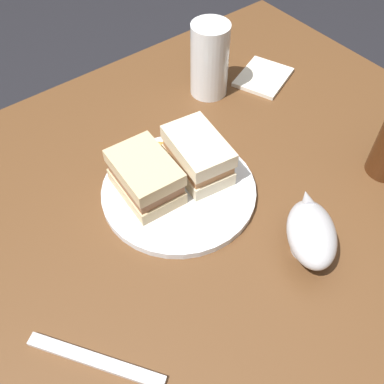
% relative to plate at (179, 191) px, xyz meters
% --- Properties ---
extents(ground_plane, '(6.00, 6.00, 0.00)m').
position_rel_plate_xyz_m(ground_plane, '(0.01, -0.06, -0.78)').
color(ground_plane, black).
extents(dining_table, '(1.07, 0.87, 0.77)m').
position_rel_plate_xyz_m(dining_table, '(0.01, -0.06, -0.39)').
color(dining_table, brown).
rests_on(dining_table, ground).
extents(plate, '(0.25, 0.25, 0.01)m').
position_rel_plate_xyz_m(plate, '(0.00, 0.00, 0.00)').
color(plate, white).
rests_on(plate, dining_table).
extents(sandwich_half_left, '(0.09, 0.13, 0.07)m').
position_rel_plate_xyz_m(sandwich_half_left, '(0.05, 0.01, 0.04)').
color(sandwich_half_left, beige).
rests_on(sandwich_half_left, plate).
extents(sandwich_half_right, '(0.09, 0.12, 0.07)m').
position_rel_plate_xyz_m(sandwich_half_right, '(-0.04, 0.03, 0.04)').
color(sandwich_half_right, '#CCB284').
rests_on(sandwich_half_right, plate).
extents(potato_wedge_front, '(0.04, 0.05, 0.02)m').
position_rel_plate_xyz_m(potato_wedge_front, '(-0.02, 0.07, 0.02)').
color(potato_wedge_front, '#AD702D').
rests_on(potato_wedge_front, plate).
extents(potato_wedge_middle, '(0.04, 0.05, 0.02)m').
position_rel_plate_xyz_m(potato_wedge_middle, '(0.01, 0.04, 0.01)').
color(potato_wedge_middle, gold).
rests_on(potato_wedge_middle, plate).
extents(potato_wedge_back, '(0.05, 0.03, 0.02)m').
position_rel_plate_xyz_m(potato_wedge_back, '(0.01, 0.04, 0.02)').
color(potato_wedge_back, '#B77F33').
rests_on(potato_wedge_back, plate).
extents(potato_wedge_left_edge, '(0.02, 0.04, 0.02)m').
position_rel_plate_xyz_m(potato_wedge_left_edge, '(-0.02, 0.07, 0.01)').
color(potato_wedge_left_edge, '#B77F33').
rests_on(potato_wedge_left_edge, plate).
extents(potato_wedge_right_edge, '(0.05, 0.05, 0.02)m').
position_rel_plate_xyz_m(potato_wedge_right_edge, '(0.02, 0.08, 0.01)').
color(potato_wedge_right_edge, '#B77F33').
rests_on(potato_wedge_right_edge, plate).
extents(pint_glass, '(0.07, 0.07, 0.14)m').
position_rel_plate_xyz_m(pint_glass, '(0.20, 0.17, 0.06)').
color(pint_glass, white).
rests_on(pint_glass, dining_table).
extents(gravy_boat, '(0.12, 0.13, 0.07)m').
position_rel_plate_xyz_m(gravy_boat, '(0.08, -0.20, 0.03)').
color(gravy_boat, '#B7B7BC').
rests_on(gravy_boat, dining_table).
extents(napkin, '(0.14, 0.12, 0.01)m').
position_rel_plate_xyz_m(napkin, '(0.32, 0.14, -0.00)').
color(napkin, silver).
rests_on(napkin, dining_table).
extents(fork, '(0.12, 0.16, 0.01)m').
position_rel_plate_xyz_m(fork, '(-0.24, -0.15, -0.00)').
color(fork, silver).
rests_on(fork, dining_table).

